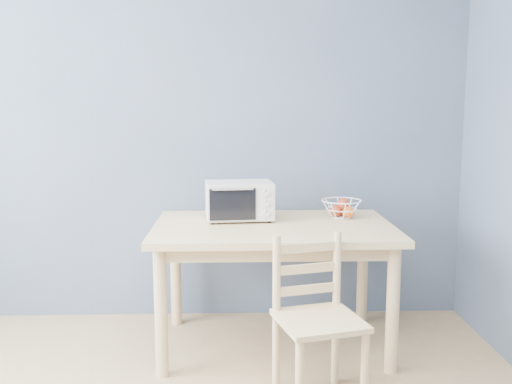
{
  "coord_description": "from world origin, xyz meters",
  "views": [
    {
      "loc": [
        0.47,
        -1.57,
        1.45
      ],
      "look_at": [
        0.58,
        1.79,
        0.93
      ],
      "focal_mm": 40.0,
      "sensor_mm": 36.0,
      "label": 1
    }
  ],
  "objects_px": {
    "dining_table": "(273,241)",
    "fruit_basket": "(342,208)",
    "toaster_oven": "(237,200)",
    "dining_chair": "(316,322)"
  },
  "relations": [
    {
      "from": "dining_table",
      "to": "fruit_basket",
      "type": "bearing_deg",
      "value": 22.26
    },
    {
      "from": "dining_chair",
      "to": "dining_table",
      "type": "bearing_deg",
      "value": 89.98
    },
    {
      "from": "toaster_oven",
      "to": "fruit_basket",
      "type": "xyz_separation_m",
      "value": [
        0.65,
        0.04,
        -0.06
      ]
    },
    {
      "from": "dining_table",
      "to": "dining_chair",
      "type": "bearing_deg",
      "value": -75.19
    },
    {
      "from": "toaster_oven",
      "to": "dining_chair",
      "type": "distance_m",
      "value": 0.98
    },
    {
      "from": "dining_table",
      "to": "toaster_oven",
      "type": "distance_m",
      "value": 0.34
    },
    {
      "from": "toaster_oven",
      "to": "dining_chair",
      "type": "bearing_deg",
      "value": -69.22
    },
    {
      "from": "dining_table",
      "to": "fruit_basket",
      "type": "xyz_separation_m",
      "value": [
        0.43,
        0.18,
        0.16
      ]
    },
    {
      "from": "toaster_oven",
      "to": "dining_chair",
      "type": "xyz_separation_m",
      "value": [
        0.38,
        -0.77,
        -0.47
      ]
    },
    {
      "from": "toaster_oven",
      "to": "fruit_basket",
      "type": "distance_m",
      "value": 0.65
    }
  ]
}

